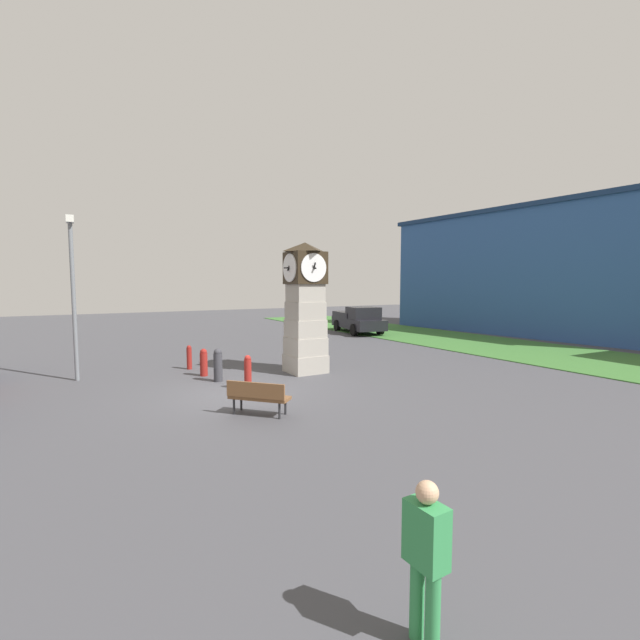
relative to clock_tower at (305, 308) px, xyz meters
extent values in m
plane|color=#424247|center=(1.74, -3.27, -2.48)|extent=(84.65, 84.65, 0.00)
cube|color=#A09B91|center=(0.00, 0.00, -2.14)|extent=(1.35, 1.35, 0.68)
cube|color=#A09B91|center=(0.00, 0.00, -1.46)|extent=(1.30, 1.30, 0.68)
cube|color=#A09B91|center=(0.00, 0.00, -0.79)|extent=(1.24, 1.24, 0.68)
cube|color=#9E998E|center=(0.00, 0.00, -0.11)|extent=(1.19, 1.19, 0.68)
cube|color=#A19C92|center=(0.00, 0.00, 0.57)|extent=(1.13, 1.13, 0.68)
cube|color=#2D2316|center=(0.00, 0.00, 1.51)|extent=(1.28, 1.28, 1.21)
cylinder|color=white|center=(0.00, 0.66, 1.51)|extent=(1.05, 0.04, 1.05)
cube|color=black|center=(0.00, 0.69, 1.51)|extent=(0.06, 0.24, 0.07)
cube|color=black|center=(0.00, 0.69, 1.51)|extent=(0.04, 0.11, 0.39)
cylinder|color=white|center=(0.00, -0.66, 1.51)|extent=(1.05, 0.04, 1.05)
cube|color=black|center=(0.00, -0.69, 1.51)|extent=(0.06, 0.13, 0.23)
cube|color=black|center=(0.00, -0.69, 1.51)|extent=(0.04, 0.39, 0.06)
cylinder|color=white|center=(0.66, 0.00, 1.51)|extent=(0.04, 1.05, 1.05)
cube|color=black|center=(0.69, 0.00, 1.51)|extent=(0.24, 0.06, 0.11)
cube|color=black|center=(0.69, 0.00, 1.51)|extent=(0.20, 0.04, 0.37)
cylinder|color=white|center=(-0.66, 0.00, 1.51)|extent=(0.04, 1.05, 1.05)
cube|color=black|center=(-0.69, 0.00, 1.51)|extent=(0.20, 0.06, 0.19)
cube|color=black|center=(-0.69, 0.00, 1.51)|extent=(0.17, 0.04, 0.38)
pyramid|color=#2D2316|center=(0.00, 0.00, 2.30)|extent=(1.34, 1.34, 0.36)
cylinder|color=maroon|center=(-2.83, -3.74, -2.06)|extent=(0.20, 0.20, 0.84)
sphere|color=maroon|center=(-2.83, -3.74, -1.61)|extent=(0.18, 0.18, 0.18)
cylinder|color=maroon|center=(-1.28, -3.58, -2.05)|extent=(0.27, 0.27, 0.85)
sphere|color=maroon|center=(-1.28, -3.58, -1.59)|extent=(0.25, 0.25, 0.25)
cylinder|color=#333338|center=(-0.13, -3.39, -1.99)|extent=(0.30, 0.30, 0.98)
sphere|color=#333338|center=(-0.13, -3.39, -1.45)|extent=(0.27, 0.27, 0.27)
cylinder|color=maroon|center=(1.48, -2.90, -1.99)|extent=(0.23, 0.23, 0.98)
sphere|color=maroon|center=(1.48, -2.90, -1.47)|extent=(0.21, 0.21, 0.21)
cube|color=black|center=(-9.89, 9.49, -1.78)|extent=(5.59, 3.06, 0.70)
cube|color=black|center=(-8.99, 9.30, -1.03)|extent=(2.21, 2.24, 0.80)
cube|color=black|center=(-10.93, 9.72, -1.25)|extent=(3.27, 2.56, 0.36)
cylinder|color=black|center=(-8.14, 10.08, -2.08)|extent=(0.84, 0.44, 0.80)
cylinder|color=black|center=(-8.54, 8.24, -2.08)|extent=(0.84, 0.44, 0.80)
cylinder|color=black|center=(-11.25, 10.75, -2.08)|extent=(0.84, 0.44, 0.80)
cylinder|color=black|center=(-11.65, 8.91, -2.08)|extent=(0.84, 0.44, 0.80)
cube|color=brown|center=(4.14, -3.59, -2.03)|extent=(1.52, 1.45, 0.08)
cube|color=brown|center=(4.31, -3.78, -1.78)|extent=(1.22, 1.12, 0.40)
cylinder|color=#262628|center=(4.48, -3.01, -2.26)|extent=(0.06, 0.06, 0.45)
cylinder|color=#262628|center=(3.53, -3.88, -2.26)|extent=(0.06, 0.06, 0.45)
cylinder|color=#262628|center=(4.75, -3.31, -2.26)|extent=(0.06, 0.06, 0.45)
cylinder|color=#262628|center=(3.80, -4.17, -2.26)|extent=(0.06, 0.06, 0.45)
cylinder|color=#338C4C|center=(11.69, -4.99, -2.09)|extent=(0.14, 0.14, 0.79)
cylinder|color=#338C4C|center=(11.49, -5.00, -2.09)|extent=(0.14, 0.14, 0.79)
cube|color=#338C4C|center=(11.59, -5.00, -1.39)|extent=(0.41, 0.25, 0.59)
sphere|color=tan|center=(11.59, -5.00, -0.99)|extent=(0.21, 0.21, 0.21)
cylinder|color=slate|center=(-2.78, -7.64, 0.26)|extent=(0.14, 0.14, 5.48)
cube|color=silver|center=(-2.78, -7.64, 3.12)|extent=(0.50, 0.24, 0.24)
cube|color=#2D5193|center=(-3.93, 20.73, 1.58)|extent=(19.22, 9.72, 8.11)
cube|color=navy|center=(-3.93, 20.73, 5.78)|extent=(19.80, 10.02, 0.30)
cube|color=#386B2D|center=(0.39, 12.25, -2.46)|extent=(50.79, 6.91, 0.04)
camera|label=1|loc=(14.34, -7.74, 0.91)|focal=24.00mm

